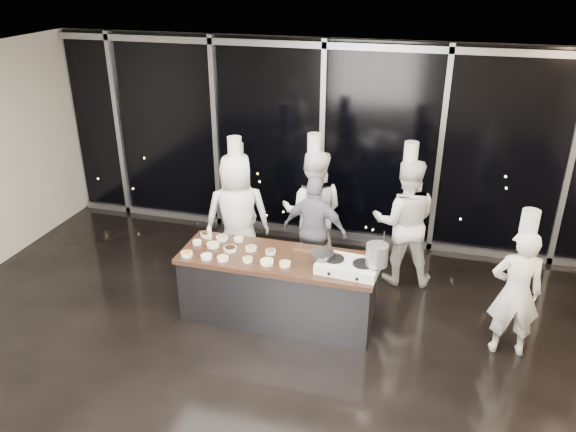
# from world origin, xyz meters

# --- Properties ---
(ground) EXTENTS (9.00, 9.00, 0.00)m
(ground) POSITION_xyz_m (0.00, 0.00, 0.00)
(ground) COLOR black
(ground) RESTS_ON ground
(room_shell) EXTENTS (9.02, 7.02, 3.21)m
(room_shell) POSITION_xyz_m (0.18, 0.00, 2.25)
(room_shell) COLOR beige
(room_shell) RESTS_ON ground
(window_wall) EXTENTS (8.90, 0.11, 3.20)m
(window_wall) POSITION_xyz_m (0.00, 3.43, 1.60)
(window_wall) COLOR black
(window_wall) RESTS_ON ground
(demo_counter) EXTENTS (2.46, 0.86, 0.90)m
(demo_counter) POSITION_xyz_m (0.00, 0.90, 0.45)
(demo_counter) COLOR #3A3A40
(demo_counter) RESTS_ON ground
(stove) EXTENTS (0.76, 0.51, 0.14)m
(stove) POSITION_xyz_m (0.89, 0.79, 0.96)
(stove) COLOR white
(stove) RESTS_ON demo_counter
(frying_pan) EXTENTS (0.51, 0.32, 0.05)m
(frying_pan) POSITION_xyz_m (0.56, 0.82, 1.06)
(frying_pan) COLOR slate
(frying_pan) RESTS_ON stove
(stock_pot) EXTENTS (0.28, 0.28, 0.25)m
(stock_pot) POSITION_xyz_m (1.22, 0.78, 1.17)
(stock_pot) COLOR #B3B3B5
(stock_pot) RESTS_ON stove
(prep_bowls) EXTENTS (1.39, 0.71, 0.05)m
(prep_bowls) POSITION_xyz_m (-0.61, 0.87, 0.93)
(prep_bowls) COLOR white
(prep_bowls) RESTS_ON demo_counter
(squeeze_bottle) EXTENTS (0.06, 0.06, 0.21)m
(squeeze_bottle) POSITION_xyz_m (-1.00, 1.13, 1.00)
(squeeze_bottle) COLOR white
(squeeze_bottle) RESTS_ON demo_counter
(chef_far_left) EXTENTS (0.71, 0.58, 1.90)m
(chef_far_left) POSITION_xyz_m (-0.97, 2.15, 0.86)
(chef_far_left) COLOR white
(chef_far_left) RESTS_ON ground
(chef_left) EXTENTS (1.07, 0.91, 2.10)m
(chef_left) POSITION_xyz_m (-0.86, 1.81, 0.94)
(chef_left) COLOR white
(chef_left) RESTS_ON ground
(chef_center) EXTENTS (0.98, 0.80, 2.10)m
(chef_center) POSITION_xyz_m (0.13, 2.23, 0.94)
(chef_center) COLOR white
(chef_center) RESTS_ON ground
(guest) EXTENTS (0.98, 0.51, 1.59)m
(guest) POSITION_xyz_m (0.23, 1.94, 0.80)
(guest) COLOR #16183D
(guest) RESTS_ON ground
(chef_right) EXTENTS (0.99, 0.82, 2.07)m
(chef_right) POSITION_xyz_m (1.43, 2.29, 0.93)
(chef_right) COLOR white
(chef_right) RESTS_ON ground
(chef_side) EXTENTS (0.62, 0.44, 1.83)m
(chef_side) POSITION_xyz_m (2.79, 0.97, 0.82)
(chef_side) COLOR white
(chef_side) RESTS_ON ground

